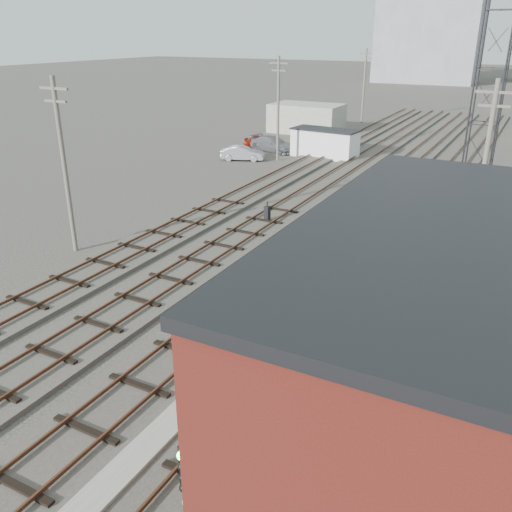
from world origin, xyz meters
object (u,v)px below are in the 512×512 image
Objects in this scene: car_silver at (242,153)px; car_grey at (273,144)px; switch_stand at (267,214)px; signal_mast at (187,506)px; site_trailer at (325,143)px; car_red at (262,141)px.

car_silver is 4.92m from car_grey.
switch_stand reaches higher than car_silver.
signal_mast is 0.72× the size of car_grey.
site_trailer is 1.63× the size of car_silver.
car_silver is (-6.11, -4.83, -0.67)m from site_trailer.
car_red is (-7.21, 1.18, -0.69)m from site_trailer.
signal_mast is at bearing -58.68° from switch_stand.
site_trailer is 1.28× the size of car_grey.
car_grey is (1.84, -1.14, 0.10)m from car_red.
car_silver is at bearing 132.66° from switch_stand.
car_grey is at bearing -175.28° from site_trailer.
car_grey is at bearing -140.70° from car_red.
switch_stand is at bearing -170.66° from car_red.
signal_mast is 0.99× the size of car_red.
signal_mast is 45.07m from car_grey.
signal_mast is 0.56× the size of site_trailer.
site_trailer reaches higher than car_red.
switch_stand reaches higher than car_red.
car_silver is at bearing -173.43° from car_grey.
signal_mast reaches higher than car_red.
car_red is 0.73× the size of car_grey.
car_red is 6.11m from car_silver.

